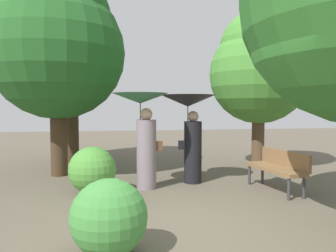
# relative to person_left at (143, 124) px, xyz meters

# --- Properties ---
(ground_plane) EXTENTS (40.00, 40.00, 0.00)m
(ground_plane) POSITION_rel_person_left_xyz_m (0.62, -2.46, -1.37)
(ground_plane) COLOR brown
(person_left) EXTENTS (1.18, 1.18, 2.02)m
(person_left) POSITION_rel_person_left_xyz_m (0.00, 0.00, 0.00)
(person_left) COLOR gray
(person_left) RESTS_ON ground
(person_right) EXTENTS (1.23, 1.23, 2.01)m
(person_right) POSITION_rel_person_left_xyz_m (1.09, 0.35, 0.08)
(person_right) COLOR black
(person_right) RESTS_ON ground
(park_bench) EXTENTS (0.70, 1.56, 0.83)m
(park_bench) POSITION_rel_person_left_xyz_m (2.72, -0.67, -0.86)
(park_bench) COLOR #38383D
(park_bench) RESTS_ON ground
(tree_near_left) EXTENTS (3.04, 3.04, 5.38)m
(tree_near_left) POSITION_rel_person_left_xyz_m (-1.89, 3.71, 2.19)
(tree_near_left) COLOR #42301E
(tree_near_left) RESTS_ON ground
(tree_near_right) EXTENTS (2.81, 2.81, 4.50)m
(tree_near_right) POSITION_rel_person_left_xyz_m (3.50, 1.94, 1.52)
(tree_near_right) COLOR brown
(tree_near_right) RESTS_ON ground
(tree_mid_left) EXTENTS (3.36, 3.36, 5.27)m
(tree_mid_left) POSITION_rel_person_left_xyz_m (-1.97, 1.72, 1.99)
(tree_mid_left) COLOR #42301E
(tree_mid_left) RESTS_ON ground
(bush_path_left) EXTENTS (0.95, 0.95, 0.95)m
(bush_path_left) POSITION_rel_person_left_xyz_m (-1.05, -0.24, -0.90)
(bush_path_left) COLOR #4C9338
(bush_path_left) RESTS_ON ground
(bush_path_right) EXTENTS (0.90, 0.90, 0.90)m
(bush_path_right) POSITION_rel_person_left_xyz_m (-0.71, -3.12, -0.92)
(bush_path_right) COLOR #428C3D
(bush_path_right) RESTS_ON ground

